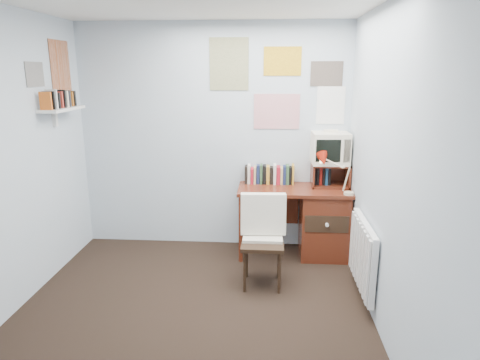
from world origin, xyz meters
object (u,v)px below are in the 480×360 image
object	(u,v)px
wall_shelf	(62,109)
radiator	(363,255)
desk	(318,220)
tv_riser	(330,175)
desk_lamp	(350,177)
crt_tv	(330,147)
desk_chair	(263,244)

from	to	relation	value
wall_shelf	radiator	bearing A→B (deg)	-10.89
desk	tv_riser	size ratio (longest dim) A/B	3.00
desk	tv_riser	bearing A→B (deg)	42.96
desk_lamp	radiator	xyz separation A→B (m)	(0.02, -0.71, -0.52)
desk	radiator	distance (m)	0.97
radiator	wall_shelf	size ratio (longest dim) A/B	1.29
tv_riser	crt_tv	world-z (taller)	crt_tv
crt_tv	desk_chair	bearing A→B (deg)	-130.70
desk_chair	tv_riser	bearing A→B (deg)	50.31
desk_chair	desk	bearing A→B (deg)	51.52
radiator	wall_shelf	xyz separation A→B (m)	(-2.86, 0.55, 1.20)
tv_riser	wall_shelf	xyz separation A→B (m)	(-2.69, -0.49, 0.74)
desk_chair	radiator	size ratio (longest dim) A/B	1.04
desk_lamp	tv_riser	size ratio (longest dim) A/B	0.91
wall_shelf	desk_chair	bearing A→B (deg)	-10.33
desk	desk_chair	world-z (taller)	desk_chair
radiator	wall_shelf	bearing A→B (deg)	169.11
crt_tv	desk_lamp	bearing A→B (deg)	-66.86
desk	wall_shelf	size ratio (longest dim) A/B	1.94
desk_lamp	wall_shelf	bearing A→B (deg)	-161.76
desk_chair	radiator	xyz separation A→B (m)	(0.88, -0.19, 0.00)
tv_riser	desk_lamp	bearing A→B (deg)	-65.56
desk	wall_shelf	xyz separation A→B (m)	(-2.57, -0.38, 1.21)
desk	radiator	bearing A→B (deg)	-72.76
tv_riser	wall_shelf	bearing A→B (deg)	-169.68
desk_chair	desk_lamp	xyz separation A→B (m)	(0.86, 0.52, 0.53)
desk	crt_tv	world-z (taller)	crt_tv
wall_shelf	desk	bearing A→B (deg)	8.40
desk	tv_riser	world-z (taller)	tv_riser
desk_lamp	desk	bearing A→B (deg)	155.74
tv_riser	crt_tv	bearing A→B (deg)	124.95
crt_tv	wall_shelf	world-z (taller)	wall_shelf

